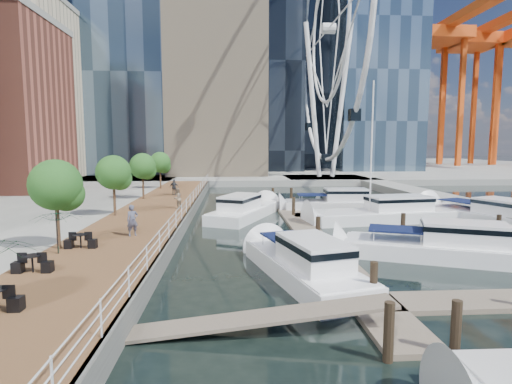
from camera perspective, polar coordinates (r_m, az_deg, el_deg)
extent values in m
plane|color=black|center=(18.00, 4.80, -13.76)|extent=(520.00, 520.00, 0.00)
cube|color=brown|center=(32.86, -14.94, -3.77)|extent=(6.00, 60.00, 1.00)
cube|color=#595954|center=(32.41, -9.72, -3.79)|extent=(0.25, 60.00, 1.00)
cube|color=gray|center=(118.87, -2.36, 3.70)|extent=(200.00, 114.00, 1.00)
cube|color=gray|center=(43.44, 27.70, -1.85)|extent=(4.00, 60.00, 1.00)
cube|color=gray|center=(70.89, 9.91, 1.74)|extent=(14.00, 12.00, 1.00)
cube|color=#6D6051|center=(27.95, 7.93, -6.24)|extent=(2.00, 32.00, 0.20)
cube|color=#6D6051|center=(27.93, 21.01, -6.62)|extent=(12.00, 2.00, 0.20)
cube|color=#6D6051|center=(37.07, 14.59, -3.24)|extent=(12.00, 2.00, 0.20)
cube|color=brown|center=(57.88, -32.49, 10.21)|extent=(12.00, 14.00, 20.00)
cube|color=#BCAD8E|center=(75.16, -30.78, 12.28)|extent=(14.00, 16.00, 28.00)
cylinder|color=white|center=(70.55, 8.10, 12.73)|extent=(0.80, 0.80, 26.00)
cylinder|color=white|center=(71.71, 12.12, 12.55)|extent=(0.80, 0.80, 26.00)
torus|color=white|center=(73.38, 10.33, 22.00)|extent=(0.70, 44.70, 44.70)
cylinder|color=#3F2B1C|center=(22.89, -26.44, -4.32)|extent=(0.20, 0.20, 2.40)
sphere|color=#265B1E|center=(22.62, -26.71, 0.92)|extent=(2.60, 2.60, 2.60)
cylinder|color=#3F2B1C|center=(32.22, -19.56, -1.07)|extent=(0.20, 0.20, 2.40)
sphere|color=#265B1E|center=(32.03, -19.71, 2.66)|extent=(2.60, 2.60, 2.60)
cylinder|color=#3F2B1C|center=(41.86, -15.82, 0.71)|extent=(0.20, 0.20, 2.40)
sphere|color=#265B1E|center=(41.71, -15.91, 3.58)|extent=(2.60, 2.60, 2.60)
cylinder|color=#3F2B1C|center=(51.64, -13.48, 1.82)|extent=(0.20, 0.20, 2.40)
sphere|color=#265B1E|center=(51.52, -13.54, 4.15)|extent=(2.60, 2.60, 2.60)
imported|color=#46485D|center=(24.56, -17.24, -3.89)|extent=(0.80, 0.72, 1.85)
imported|color=#836F5A|center=(34.51, -11.18, -0.89)|extent=(1.01, 1.07, 1.74)
imported|color=#2F333A|center=(44.24, -11.61, 0.68)|extent=(1.07, 0.62, 1.72)
imported|color=#103D26|center=(21.84, -26.54, -5.19)|extent=(2.80, 2.83, 2.12)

